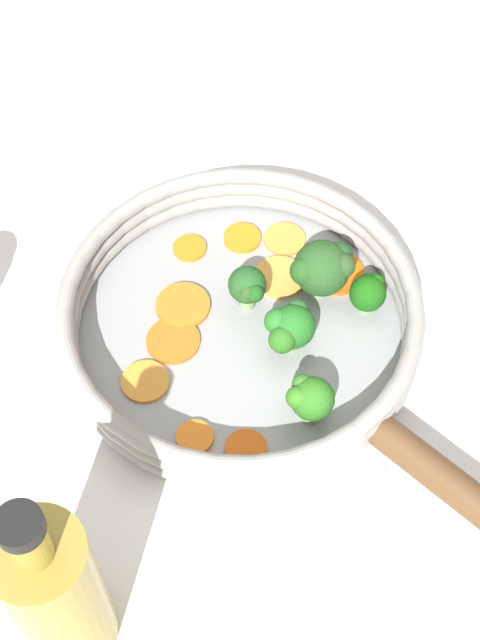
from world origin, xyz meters
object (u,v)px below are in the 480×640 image
(carrot_slice_1, at_px, (242,238))
(carrot_slice_9, at_px, (285,239))
(carrot_slice_6, at_px, (246,449))
(broccoli_floret_4, at_px, (368,292))
(skillet, at_px, (240,334))
(carrot_slice_0, at_px, (173,341))
(carrot_slice_5, at_px, (195,438))
(broccoli_floret_0, at_px, (248,287))
(oil_bottle, at_px, (56,593))
(carrot_slice_4, at_px, (190,248))
(carrot_slice_8, at_px, (337,273))
(carrot_slice_7, at_px, (280,277))
(broccoli_floret_3, at_px, (323,267))
(broccoli_floret_1, at_px, (310,398))
(carrot_slice_3, at_px, (145,382))
(carrot_slice_2, at_px, (183,306))
(broccoli_floret_2, at_px, (290,326))

(carrot_slice_1, distance_m, carrot_slice_9, 0.04)
(carrot_slice_6, relative_size, broccoli_floret_4, 0.88)
(skillet, xyz_separation_m, carrot_slice_0, (-0.03, -0.04, 0.01))
(carrot_slice_5, relative_size, broccoli_floret_0, 0.66)
(oil_bottle, bearing_deg, carrot_slice_4, 119.22)
(carrot_slice_5, distance_m, broccoli_floret_0, 0.13)
(carrot_slice_6, xyz_separation_m, broccoli_floret_0, (-0.09, 0.10, 0.03))
(carrot_slice_6, relative_size, broccoli_floret_0, 0.74)
(carrot_slice_8, bearing_deg, oil_bottle, -82.37)
(carrot_slice_7, bearing_deg, carrot_slice_8, 46.50)
(carrot_slice_8, bearing_deg, broccoli_floret_3, -90.17)
(carrot_slice_9, distance_m, broccoli_floret_1, 0.18)
(carrot_slice_3, distance_m, carrot_slice_7, 0.15)
(carrot_slice_8, xyz_separation_m, broccoli_floret_1, (0.07, -0.13, 0.03))
(carrot_slice_4, bearing_deg, carrot_slice_6, -34.86)
(carrot_slice_3, relative_size, carrot_slice_6, 1.18)
(skillet, xyz_separation_m, carrot_slice_3, (-0.02, -0.09, 0.01))
(skillet, height_order, carrot_slice_6, carrot_slice_6)
(carrot_slice_7, height_order, broccoli_floret_1, broccoli_floret_1)
(carrot_slice_0, distance_m, carrot_slice_1, 0.12)
(carrot_slice_5, bearing_deg, broccoli_floret_1, 53.75)
(carrot_slice_1, distance_m, carrot_slice_5, 0.20)
(carrot_slice_5, bearing_deg, carrot_slice_3, 170.59)
(carrot_slice_1, height_order, broccoli_floret_4, broccoli_floret_4)
(carrot_slice_2, bearing_deg, oil_bottle, -62.76)
(carrot_slice_4, xyz_separation_m, carrot_slice_5, (0.13, -0.13, 0.00))
(carrot_slice_0, bearing_deg, carrot_slice_2, 120.05)
(carrot_slice_6, bearing_deg, carrot_slice_9, 121.40)
(carrot_slice_1, distance_m, broccoli_floret_0, 0.08)
(broccoli_floret_3, bearing_deg, carrot_slice_6, -72.00)
(carrot_slice_4, distance_m, carrot_slice_9, 0.08)
(carrot_slice_3, distance_m, carrot_slice_4, 0.14)
(carrot_slice_5, distance_m, carrot_slice_6, 0.04)
(carrot_slice_2, xyz_separation_m, broccoli_floret_3, (0.08, 0.09, 0.03))
(carrot_slice_5, height_order, carrot_slice_9, carrot_slice_5)
(carrot_slice_5, bearing_deg, skillet, 112.10)
(carrot_slice_6, distance_m, carrot_slice_7, 0.17)
(skillet, bearing_deg, carrot_slice_7, 98.55)
(carrot_slice_1, height_order, broccoli_floret_1, broccoli_floret_1)
(broccoli_floret_1, relative_size, broccoli_floret_3, 0.83)
(carrot_slice_0, xyz_separation_m, oil_bottle, (0.11, -0.21, 0.07))
(carrot_slice_3, xyz_separation_m, broccoli_floret_1, (0.12, 0.06, 0.03))
(carrot_slice_6, distance_m, broccoli_floret_4, 0.17)
(carrot_slice_1, xyz_separation_m, carrot_slice_7, (0.05, -0.01, 0.00))
(carrot_slice_5, relative_size, broccoli_floret_2, 0.64)
(carrot_slice_3, bearing_deg, broccoli_floret_4, 63.35)
(broccoli_floret_3, bearing_deg, carrot_slice_9, 158.28)
(skillet, distance_m, carrot_slice_9, 0.10)
(carrot_slice_3, relative_size, oil_bottle, 0.20)
(carrot_slice_9, relative_size, broccoli_floret_2, 0.82)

